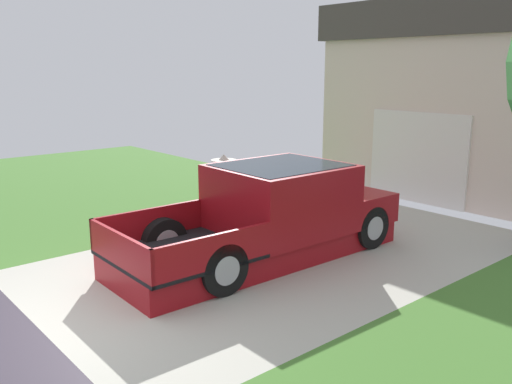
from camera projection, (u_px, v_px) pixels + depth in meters
name	position (u px, v px, depth m)	size (l,w,h in m)	color
pickup_truck	(276.00, 214.00, 9.64)	(2.13, 5.33, 1.62)	maroon
person_with_hat	(224.00, 190.00, 10.63)	(0.50, 0.50, 1.65)	black
handbag	(216.00, 230.00, 10.75)	(0.39, 0.14, 0.44)	brown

